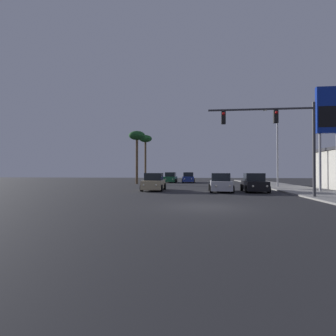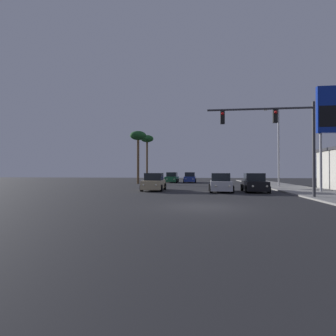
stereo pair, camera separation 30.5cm
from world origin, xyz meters
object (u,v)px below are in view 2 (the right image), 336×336
palm_tree_mid (138,138)px  palm_tree_far (147,141)px  street_lamp (277,143)px  car_silver (221,183)px  car_green (172,178)px  car_blue (190,178)px  car_tan (154,183)px  traffic_light_mast (282,130)px  gas_station_sign (329,115)px  car_black (254,183)px

palm_tree_mid → palm_tree_far: palm_tree_far is taller
street_lamp → palm_tree_far: (-18.54, 16.59, 2.32)m
car_silver → car_green: same height
palm_tree_mid → car_blue: bearing=37.9°
car_green → palm_tree_far: size_ratio=0.51×
car_tan → car_green: same height
car_blue → traffic_light_mast: traffic_light_mast is taller
gas_station_sign → palm_tree_far: 31.69m
car_tan → palm_tree_mid: size_ratio=0.56×
car_black → street_lamp: bearing=-117.6°
car_blue → palm_tree_mid: (-7.40, -5.76, 5.98)m
car_silver → street_lamp: street_lamp is taller
car_tan → car_green: 17.74m
car_green → gas_station_sign: 25.16m
palm_tree_far → car_silver: bearing=-63.9°
car_black → car_blue: bearing=-69.1°
palm_tree_mid → street_lamp: bearing=-20.3°
gas_station_sign → palm_tree_far: gas_station_sign is taller
car_tan → street_lamp: street_lamp is taller
car_black → traffic_light_mast: traffic_light_mast is taller
palm_tree_mid → palm_tree_far: (-0.70, 10.00, 0.70)m
car_silver → street_lamp: bearing=-132.6°
traffic_light_mast → car_black: bearing=98.4°
car_silver → palm_tree_mid: bearing=-49.5°
car_black → palm_tree_far: size_ratio=0.51×
car_black → gas_station_sign: 8.48m
car_black → palm_tree_mid: bearing=-41.9°
car_blue → car_silver: bearing=100.1°
car_tan → traffic_light_mast: 12.39m
car_silver → palm_tree_far: size_ratio=0.51×
street_lamp → palm_tree_far: size_ratio=1.05×
car_black → palm_tree_mid: (-13.90, 13.47, 5.98)m
car_silver → palm_tree_mid: (-10.89, 13.66, 5.98)m
traffic_light_mast → gas_station_sign: bearing=42.3°
car_green → gas_station_sign: gas_station_sign is taller
car_tan → traffic_light_mast: (10.07, -6.03, 3.96)m
car_green → car_silver: bearing=110.9°
car_blue → traffic_light_mast: (7.29, -24.58, 3.96)m
car_black → palm_tree_far: (-14.60, 23.47, 6.68)m
traffic_light_mast → car_green: bearing=113.2°
car_black → car_green: size_ratio=1.00×
traffic_light_mast → palm_tree_mid: size_ratio=0.94×
palm_tree_far → palm_tree_mid: bearing=-86.0°
car_blue → car_tan: same height
car_black → palm_tree_mid: palm_tree_mid is taller
car_green → traffic_light_mast: size_ratio=0.59×
palm_tree_mid → car_black: bearing=-44.1°
car_green → gas_station_sign: bearing=131.3°
car_silver → car_black: size_ratio=1.00×
car_silver → street_lamp: (6.95, 7.07, 4.36)m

